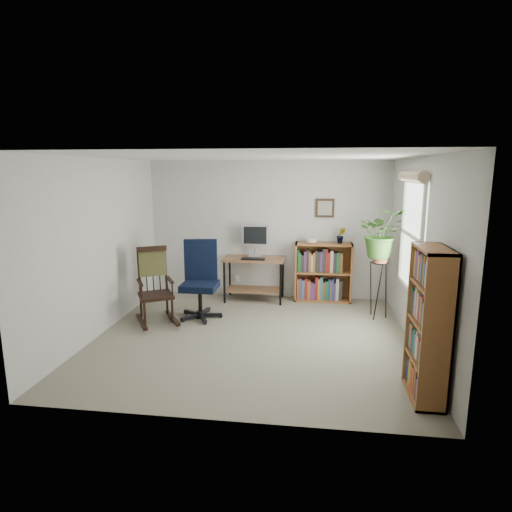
# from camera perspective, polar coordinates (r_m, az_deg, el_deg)

# --- Properties ---
(floor) EXTENTS (4.20, 4.00, 0.00)m
(floor) POSITION_cam_1_polar(r_m,az_deg,el_deg) (5.93, -0.52, -10.77)
(floor) COLOR gray
(floor) RESTS_ON ground
(ceiling) EXTENTS (4.20, 4.00, 0.00)m
(ceiling) POSITION_cam_1_polar(r_m,az_deg,el_deg) (5.50, -0.56, 13.10)
(ceiling) COLOR silver
(ceiling) RESTS_ON ground
(wall_back) EXTENTS (4.20, 0.00, 2.40)m
(wall_back) POSITION_cam_1_polar(r_m,az_deg,el_deg) (7.55, 1.60, 3.48)
(wall_back) COLOR beige
(wall_back) RESTS_ON ground
(wall_front) EXTENTS (4.20, 0.00, 2.40)m
(wall_front) POSITION_cam_1_polar(r_m,az_deg,el_deg) (3.67, -4.96, -5.00)
(wall_front) COLOR beige
(wall_front) RESTS_ON ground
(wall_left) EXTENTS (0.00, 4.00, 2.40)m
(wall_left) POSITION_cam_1_polar(r_m,az_deg,el_deg) (6.24, -20.02, 1.13)
(wall_left) COLOR beige
(wall_left) RESTS_ON ground
(wall_right) EXTENTS (0.00, 4.00, 2.40)m
(wall_right) POSITION_cam_1_polar(r_m,az_deg,el_deg) (5.69, 20.89, 0.15)
(wall_right) COLOR beige
(wall_right) RESTS_ON ground
(window) EXTENTS (0.12, 1.20, 1.50)m
(window) POSITION_cam_1_polar(r_m,az_deg,el_deg) (5.94, 20.00, 2.61)
(window) COLOR white
(window) RESTS_ON wall_right
(desk) EXTENTS (1.04, 0.57, 0.75)m
(desk) POSITION_cam_1_polar(r_m,az_deg,el_deg) (7.44, -0.25, -3.11)
(desk) COLOR brown
(desk) RESTS_ON floor
(monitor) EXTENTS (0.46, 0.16, 0.56)m
(monitor) POSITION_cam_1_polar(r_m,az_deg,el_deg) (7.44, -0.10, 2.04)
(monitor) COLOR silver
(monitor) RESTS_ON desk
(keyboard) EXTENTS (0.40, 0.15, 0.02)m
(keyboard) POSITION_cam_1_polar(r_m,az_deg,el_deg) (7.24, -0.38, -0.38)
(keyboard) COLOR black
(keyboard) RESTS_ON desk
(office_chair) EXTENTS (0.75, 0.75, 1.21)m
(office_chair) POSITION_cam_1_polar(r_m,az_deg,el_deg) (6.53, -7.53, -3.18)
(office_chair) COLOR black
(office_chair) RESTS_ON floor
(rocking_chair) EXTENTS (1.00, 1.15, 1.15)m
(rocking_chair) POSITION_cam_1_polar(r_m,az_deg,el_deg) (6.47, -13.27, -3.82)
(rocking_chair) COLOR black
(rocking_chair) RESTS_ON floor
(low_bookshelf) EXTENTS (0.97, 0.32, 1.02)m
(low_bookshelf) POSITION_cam_1_polar(r_m,az_deg,el_deg) (7.46, 8.93, -2.14)
(low_bookshelf) COLOR #935B30
(low_bookshelf) RESTS_ON floor
(tall_bookshelf) EXTENTS (0.29, 0.67, 1.52)m
(tall_bookshelf) POSITION_cam_1_polar(r_m,az_deg,el_deg) (4.53, 22.01, -8.46)
(tall_bookshelf) COLOR #935B30
(tall_bookshelf) RESTS_ON floor
(plant_stand) EXTENTS (0.32, 0.32, 1.02)m
(plant_stand) POSITION_cam_1_polar(r_m,az_deg,el_deg) (6.79, 16.02, -3.82)
(plant_stand) COLOR black
(plant_stand) RESTS_ON floor
(spider_plant) EXTENTS (1.69, 1.88, 1.46)m
(spider_plant) POSITION_cam_1_polar(r_m,az_deg,el_deg) (6.59, 16.57, 6.01)
(spider_plant) COLOR #315E21
(spider_plant) RESTS_ON plant_stand
(potted_plant_small) EXTENTS (0.13, 0.24, 0.11)m
(potted_plant_small) POSITION_cam_1_polar(r_m,az_deg,el_deg) (7.38, 11.24, 2.08)
(potted_plant_small) COLOR #315E21
(potted_plant_small) RESTS_ON low_bookshelf
(framed_picture) EXTENTS (0.32, 0.04, 0.32)m
(framed_picture) POSITION_cam_1_polar(r_m,az_deg,el_deg) (7.44, 9.17, 6.32)
(framed_picture) COLOR black
(framed_picture) RESTS_ON wall_back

